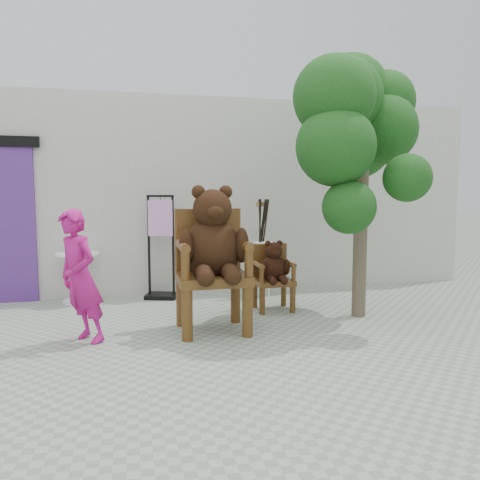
{
  "coord_description": "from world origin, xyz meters",
  "views": [
    {
      "loc": [
        -1.1,
        -4.52,
        1.54
      ],
      "look_at": [
        0.25,
        1.21,
        0.95
      ],
      "focal_mm": 35.0,
      "sensor_mm": 36.0,
      "label": 1
    }
  ],
  "objects": [
    {
      "name": "display_stand",
      "position": [
        -0.67,
        2.35,
        0.58
      ],
      "size": [
        0.53,
        0.47,
        1.51
      ],
      "rotation": [
        0.0,
        0.0,
        -0.31
      ],
      "color": "black",
      "rests_on": "ground"
    },
    {
      "name": "chair_small",
      "position": [
        0.72,
        1.3,
        0.54
      ],
      "size": [
        0.49,
        0.5,
        0.93
      ],
      "color": "#462A0F",
      "rests_on": "ground"
    },
    {
      "name": "back_wall",
      "position": [
        0.0,
        3.1,
        1.5
      ],
      "size": [
        9.0,
        1.0,
        3.0
      ],
      "primitive_type": "cube",
      "color": "beige",
      "rests_on": "ground"
    },
    {
      "name": "chair_big",
      "position": [
        -0.22,
        0.55,
        0.93
      ],
      "size": [
        0.78,
        0.86,
        1.63
      ],
      "color": "#462A0F",
      "rests_on": "ground"
    },
    {
      "name": "person",
      "position": [
        -1.6,
        0.41,
        0.69
      ],
      "size": [
        0.58,
        0.6,
        1.38
      ],
      "primitive_type": "imported",
      "rotation": [
        0.0,
        0.0,
        -0.87
      ],
      "color": "#B61675",
      "rests_on": "ground"
    },
    {
      "name": "cafe_table",
      "position": [
        -1.83,
        2.35,
        0.44
      ],
      "size": [
        0.6,
        0.6,
        0.7
      ],
      "rotation": [
        0.0,
        0.0,
        -0.01
      ],
      "color": "white",
      "rests_on": "ground"
    },
    {
      "name": "stool_bucket",
      "position": [
        0.83,
        2.16,
        0.64
      ],
      "size": [
        0.32,
        0.32,
        1.45
      ],
      "rotation": [
        0.0,
        0.0,
        -0.27
      ],
      "color": "white",
      "rests_on": "ground"
    },
    {
      "name": "tree",
      "position": [
        1.61,
        0.84,
        2.43
      ],
      "size": [
        1.85,
        1.91,
        3.33
      ],
      "rotation": [
        0.0,
        0.0,
        0.09
      ],
      "color": "#443929",
      "rests_on": "ground"
    },
    {
      "name": "ground_plane",
      "position": [
        0.0,
        0.0,
        0.0
      ],
      "size": [
        60.0,
        60.0,
        0.0
      ],
      "primitive_type": "plane",
      "color": "gray",
      "rests_on": "ground"
    }
  ]
}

